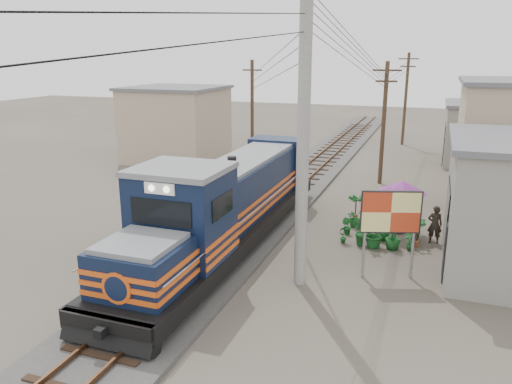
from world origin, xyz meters
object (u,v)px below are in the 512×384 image
at_px(locomotive, 227,206).
at_px(market_umbrella, 402,187).
at_px(billboard, 391,215).
at_px(vendor, 435,224).

bearing_deg(locomotive, market_umbrella, 32.82).
distance_m(locomotive, billboard, 6.25).
bearing_deg(vendor, market_umbrella, -33.81).
relative_size(billboard, market_umbrella, 1.23).
bearing_deg(billboard, locomotive, 155.66).
bearing_deg(market_umbrella, vendor, -28.03).
relative_size(locomotive, market_umbrella, 6.25).
bearing_deg(market_umbrella, billboard, -90.54).
xyz_separation_m(billboard, market_umbrella, (0.04, 4.71, -0.23)).
distance_m(market_umbrella, vendor, 2.02).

